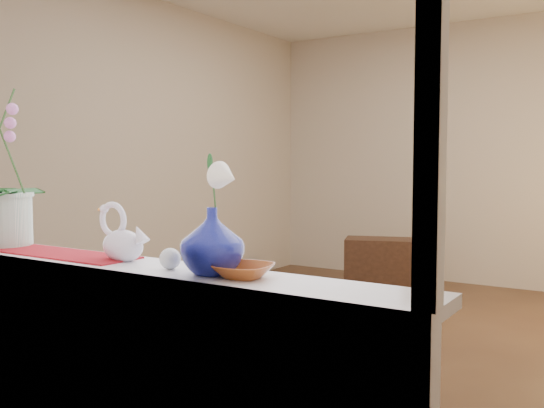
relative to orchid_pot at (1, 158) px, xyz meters
The scene contains 15 objects.
ground 2.79m from the orchid_pot, 72.57° to the left, with size 5.00×5.00×0.00m, color #3A2317.
wall_back 4.91m from the orchid_pot, 81.34° to the left, with size 4.50×0.10×2.70m, color beige.
wall_front 0.76m from the orchid_pot, 10.88° to the right, with size 4.50×0.10×2.70m, color beige.
wall_left 2.80m from the orchid_pot, 122.63° to the left, with size 0.10×5.00×2.70m, color beige.
window_apron 1.13m from the orchid_pot, ahead, with size 2.20×0.08×0.88m, color white.
windowsill 0.83m from the orchid_pot, ahead, with size 2.20×0.26×0.04m, color white.
window_frame 0.86m from the orchid_pot, ahead, with size 2.22×0.06×1.60m, color white, non-canonical shape.
runner 0.51m from the orchid_pot, ahead, with size 0.70×0.20×0.01m, color maroon.
orchid_pot is the anchor object (origin of this frame).
swan 0.74m from the orchid_pot, ahead, with size 0.23×0.11×0.20m, color silver, non-canonical shape.
blue_vase 1.14m from the orchid_pot, ahead, with size 0.23×0.23×0.24m, color #0C115F.
lily 1.11m from the orchid_pot, ahead, with size 0.13×0.08×0.18m, color white, non-canonical shape.
paperweight 1.00m from the orchid_pot, ahead, with size 0.07×0.07×0.07m, color silver.
amber_dish 1.27m from the orchid_pot, ahead, with size 0.15×0.15×0.04m, color #914419.
side_table 4.00m from the orchid_pot, 88.32° to the left, with size 0.72×0.36×0.54m, color black.
Camera 1 is at (1.53, -3.85, 1.27)m, focal length 40.00 mm.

